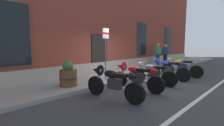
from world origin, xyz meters
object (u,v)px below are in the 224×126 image
motorcycle_black_sport (111,81)px  motorcycle_grey_naked (153,74)px  motorcycle_blue_sport (166,68)px  pedestrian_striped_shirt (158,53)px  motorcycle_red_sport (134,75)px  barrel_planter (68,76)px  pedestrian_blue_top (165,53)px  parking_sign (106,46)px  motorcycle_yellow_naked (181,67)px

motorcycle_black_sport → motorcycle_grey_naked: motorcycle_black_sport is taller
motorcycle_blue_sport → pedestrian_striped_shirt: 4.73m
motorcycle_red_sport → barrel_planter: size_ratio=2.26×
motorcycle_red_sport → pedestrian_blue_top: size_ratio=1.37×
motorcycle_black_sport → pedestrian_striped_shirt: pedestrian_striped_shirt is taller
motorcycle_blue_sport → motorcycle_red_sport: bearing=-179.5°
motorcycle_black_sport → barrel_planter: bearing=100.8°
motorcycle_black_sport → motorcycle_blue_sport: 3.96m
motorcycle_red_sport → pedestrian_striped_shirt: 7.08m
parking_sign → barrel_planter: 2.12m
pedestrian_blue_top → motorcycle_blue_sport: bearing=-152.9°
motorcycle_grey_naked → pedestrian_striped_shirt: (5.38, 2.72, 0.58)m
motorcycle_blue_sport → parking_sign: 3.22m
pedestrian_blue_top → motorcycle_grey_naked: bearing=-157.8°
motorcycle_grey_naked → motorcycle_yellow_naked: motorcycle_yellow_naked is taller
motorcycle_grey_naked → parking_sign: (-1.07, 1.78, 1.16)m
motorcycle_blue_sport → motorcycle_yellow_naked: (1.21, -0.24, -0.08)m
motorcycle_blue_sport → barrel_planter: 4.71m
motorcycle_red_sport → motorcycle_blue_sport: 2.63m
motorcycle_black_sport → pedestrian_striped_shirt: size_ratio=1.31×
motorcycle_grey_naked → pedestrian_blue_top: bearing=22.2°
motorcycle_blue_sport → pedestrian_striped_shirt: (3.92, 2.61, 0.49)m
motorcycle_red_sport → motorcycle_blue_sport: (2.63, 0.02, 0.01)m
motorcycle_black_sport → pedestrian_striped_shirt: bearing=19.0°
motorcycle_grey_naked → motorcycle_blue_sport: 1.47m
motorcycle_yellow_naked → pedestrian_blue_top: size_ratio=1.36×
motorcycle_black_sport → pedestrian_blue_top: bearing=16.1°
parking_sign → motorcycle_black_sport: bearing=-128.8°
pedestrian_striped_shirt → pedestrian_blue_top: bearing=-17.1°
motorcycle_red_sport → parking_sign: (0.10, 1.69, 1.07)m
motorcycle_grey_naked → motorcycle_blue_sport: (1.47, 0.11, 0.10)m
motorcycle_black_sport → parking_sign: 2.51m
motorcycle_blue_sport → motorcycle_yellow_naked: motorcycle_blue_sport is taller
pedestrian_striped_shirt → motorcycle_yellow_naked: bearing=-133.4°
motorcycle_yellow_naked → barrel_planter: size_ratio=2.23×
pedestrian_striped_shirt → barrel_planter: (-8.25, -0.76, -0.54)m
motorcycle_red_sport → pedestrian_blue_top: (7.29, 2.41, 0.44)m
pedestrian_striped_shirt → parking_sign: size_ratio=0.71×
motorcycle_yellow_naked → pedestrian_blue_top: (3.44, 2.63, 0.52)m
pedestrian_striped_shirt → barrel_planter: size_ratio=1.73×
motorcycle_black_sport → motorcycle_yellow_naked: bearing=-1.6°
motorcycle_red_sport → pedestrian_blue_top: 7.69m
barrel_planter → motorcycle_red_sport: bearing=-47.9°
pedestrian_striped_shirt → barrel_planter: 8.30m
motorcycle_yellow_naked → pedestrian_striped_shirt: 3.97m
motorcycle_black_sport → barrel_planter: barrel_planter is taller
barrel_planter → pedestrian_striped_shirt: bearing=5.3°
motorcycle_blue_sport → pedestrian_blue_top: size_ratio=1.38×
motorcycle_yellow_naked → barrel_planter: barrel_planter is taller
motorcycle_red_sport → motorcycle_yellow_naked: motorcycle_red_sport is taller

